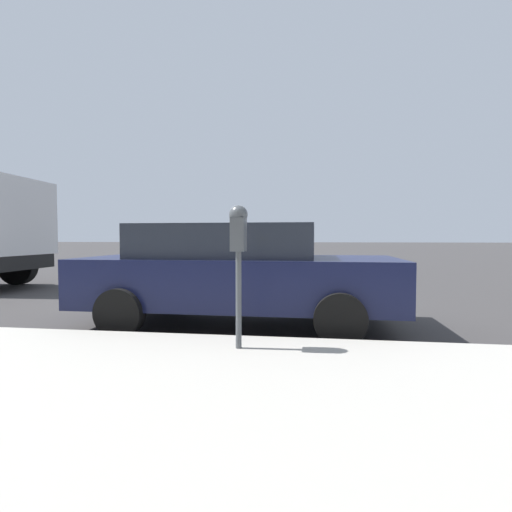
% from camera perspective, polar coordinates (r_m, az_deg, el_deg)
% --- Properties ---
extents(ground_plane, '(220.00, 220.00, 0.00)m').
position_cam_1_polar(ground_plane, '(6.99, -4.63, -8.04)').
color(ground_plane, '#3D3A3A').
extents(sidewalk, '(5.57, 56.00, 0.16)m').
position_cam_1_polar(sidewalk, '(2.59, -32.63, -25.70)').
color(sidewalk, '#BCB7AD').
rests_on(sidewalk, ground_plane).
extents(parking_meter, '(0.21, 0.19, 1.46)m').
position_cam_1_polar(parking_meter, '(4.05, -2.52, 2.38)').
color(parking_meter, '#4C5156').
rests_on(parking_meter, sidewalk).
extents(car_navy, '(2.16, 4.54, 1.48)m').
position_cam_1_polar(car_navy, '(5.91, -2.77, -2.25)').
color(car_navy, '#14193D').
rests_on(car_navy, ground_plane).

